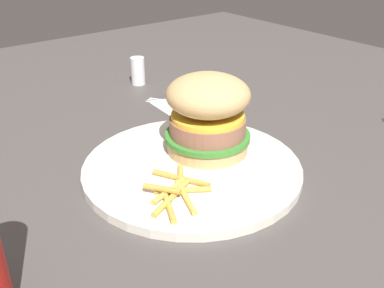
{
  "coord_description": "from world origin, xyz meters",
  "views": [
    {
      "loc": [
        0.29,
        0.39,
        0.31
      ],
      "look_at": [
        -0.03,
        -0.01,
        0.04
      ],
      "focal_mm": 41.43,
      "sensor_mm": 36.0,
      "label": 1
    }
  ],
  "objects_px": {
    "sandwich": "(208,113)",
    "fries_pile": "(176,191)",
    "plate": "(192,168)",
    "salt_shaker": "(138,71)",
    "napkin": "(191,106)",
    "fork": "(190,104)"
  },
  "relations": [
    {
      "from": "sandwich",
      "to": "plate",
      "type": "bearing_deg",
      "value": 24.08
    },
    {
      "from": "sandwich",
      "to": "napkin",
      "type": "xyz_separation_m",
      "value": [
        -0.1,
        -0.16,
        -0.07
      ]
    },
    {
      "from": "napkin",
      "to": "fork",
      "type": "xyz_separation_m",
      "value": [
        0.0,
        -0.0,
        0.0
      ]
    },
    {
      "from": "fork",
      "to": "salt_shaker",
      "type": "distance_m",
      "value": 0.16
    },
    {
      "from": "sandwich",
      "to": "fries_pile",
      "type": "height_order",
      "value": "sandwich"
    },
    {
      "from": "plate",
      "to": "napkin",
      "type": "relative_size",
      "value": 2.64
    },
    {
      "from": "plate",
      "to": "napkin",
      "type": "height_order",
      "value": "plate"
    },
    {
      "from": "fork",
      "to": "fries_pile",
      "type": "bearing_deg",
      "value": 48.43
    },
    {
      "from": "napkin",
      "to": "plate",
      "type": "bearing_deg",
      "value": 51.87
    },
    {
      "from": "sandwich",
      "to": "fries_pile",
      "type": "bearing_deg",
      "value": 31.57
    },
    {
      "from": "plate",
      "to": "fork",
      "type": "distance_m",
      "value": 0.23
    },
    {
      "from": "plate",
      "to": "sandwich",
      "type": "height_order",
      "value": "sandwich"
    },
    {
      "from": "plate",
      "to": "sandwich",
      "type": "distance_m",
      "value": 0.08
    },
    {
      "from": "fork",
      "to": "plate",
      "type": "bearing_deg",
      "value": 52.24
    },
    {
      "from": "sandwich",
      "to": "salt_shaker",
      "type": "height_order",
      "value": "sandwich"
    },
    {
      "from": "napkin",
      "to": "salt_shaker",
      "type": "height_order",
      "value": "salt_shaker"
    },
    {
      "from": "fries_pile",
      "to": "salt_shaker",
      "type": "relative_size",
      "value": 1.91
    },
    {
      "from": "fries_pile",
      "to": "salt_shaker",
      "type": "bearing_deg",
      "value": -116.29
    },
    {
      "from": "plate",
      "to": "sandwich",
      "type": "xyz_separation_m",
      "value": [
        -0.04,
        -0.02,
        0.06
      ]
    },
    {
      "from": "fries_pile",
      "to": "salt_shaker",
      "type": "height_order",
      "value": "salt_shaker"
    },
    {
      "from": "plate",
      "to": "napkin",
      "type": "xyz_separation_m",
      "value": [
        -0.14,
        -0.18,
        -0.01
      ]
    },
    {
      "from": "fries_pile",
      "to": "plate",
      "type": "bearing_deg",
      "value": -143.66
    }
  ]
}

